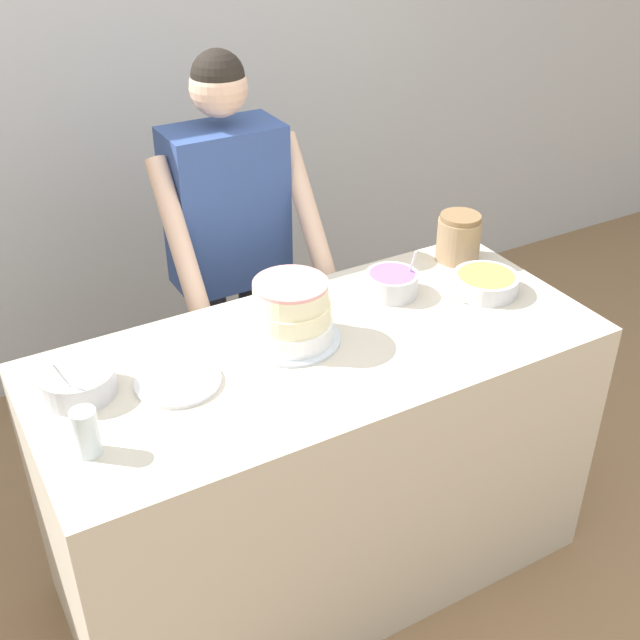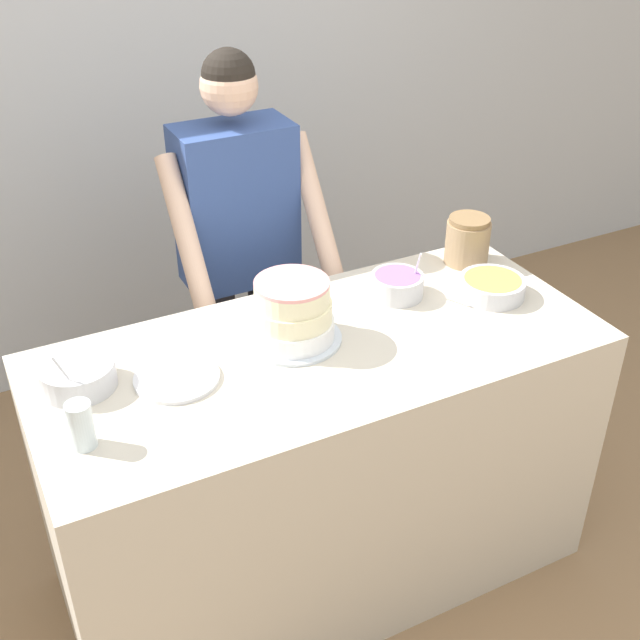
{
  "view_description": "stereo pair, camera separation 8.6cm",
  "coord_description": "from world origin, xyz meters",
  "px_view_note": "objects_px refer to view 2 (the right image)",
  "views": [
    {
      "loc": [
        -0.94,
        -1.29,
        2.16
      ],
      "look_at": [
        -0.02,
        0.33,
        1.01
      ],
      "focal_mm": 45.0,
      "sensor_mm": 36.0,
      "label": 1
    },
    {
      "loc": [
        -0.87,
        -1.33,
        2.16
      ],
      "look_at": [
        -0.02,
        0.33,
        1.01
      ],
      "focal_mm": 45.0,
      "sensor_mm": 36.0,
      "label": 2
    }
  ],
  "objects_px": {
    "frosting_bowl_white": "(77,374)",
    "stoneware_jar": "(468,240)",
    "frosting_bowl_purple": "(397,284)",
    "person_baker": "(239,233)",
    "cake": "(292,313)",
    "drinking_glass": "(81,425)",
    "ceramic_plate": "(177,378)",
    "frosting_bowl_yellow": "(492,286)"
  },
  "relations": [
    {
      "from": "frosting_bowl_white",
      "to": "stoneware_jar",
      "type": "bearing_deg",
      "value": 5.17
    },
    {
      "from": "frosting_bowl_purple",
      "to": "stoneware_jar",
      "type": "bearing_deg",
      "value": 15.25
    },
    {
      "from": "person_baker",
      "to": "stoneware_jar",
      "type": "xyz_separation_m",
      "value": [
        0.64,
        -0.47,
        0.04
      ]
    },
    {
      "from": "cake",
      "to": "drinking_glass",
      "type": "height_order",
      "value": "cake"
    },
    {
      "from": "frosting_bowl_purple",
      "to": "ceramic_plate",
      "type": "xyz_separation_m",
      "value": [
        -0.76,
        -0.12,
        -0.03
      ]
    },
    {
      "from": "frosting_bowl_purple",
      "to": "frosting_bowl_white",
      "type": "xyz_separation_m",
      "value": [
        -1.0,
        -0.03,
        -0.0
      ]
    },
    {
      "from": "ceramic_plate",
      "to": "drinking_glass",
      "type": "bearing_deg",
      "value": -150.82
    },
    {
      "from": "frosting_bowl_white",
      "to": "drinking_glass",
      "type": "xyz_separation_m",
      "value": [
        -0.04,
        -0.24,
        0.02
      ]
    },
    {
      "from": "person_baker",
      "to": "cake",
      "type": "relative_size",
      "value": 5.54
    },
    {
      "from": "frosting_bowl_yellow",
      "to": "frosting_bowl_white",
      "type": "relative_size",
      "value": 1.04
    },
    {
      "from": "ceramic_plate",
      "to": "stoneware_jar",
      "type": "xyz_separation_m",
      "value": [
        1.09,
        0.21,
        0.07
      ]
    },
    {
      "from": "person_baker",
      "to": "stoneware_jar",
      "type": "relative_size",
      "value": 9.63
    },
    {
      "from": "frosting_bowl_purple",
      "to": "frosting_bowl_white",
      "type": "bearing_deg",
      "value": -178.25
    },
    {
      "from": "person_baker",
      "to": "ceramic_plate",
      "type": "xyz_separation_m",
      "value": [
        -0.46,
        -0.68,
        -0.04
      ]
    },
    {
      "from": "drinking_glass",
      "to": "stoneware_jar",
      "type": "xyz_separation_m",
      "value": [
        1.37,
        0.36,
        0.02
      ]
    },
    {
      "from": "person_baker",
      "to": "cake",
      "type": "distance_m",
      "value": 0.65
    },
    {
      "from": "cake",
      "to": "frosting_bowl_white",
      "type": "xyz_separation_m",
      "value": [
        -0.6,
        0.05,
        -0.05
      ]
    },
    {
      "from": "frosting_bowl_purple",
      "to": "frosting_bowl_yellow",
      "type": "xyz_separation_m",
      "value": [
        0.27,
        -0.13,
        -0.01
      ]
    },
    {
      "from": "frosting_bowl_yellow",
      "to": "person_baker",
      "type": "bearing_deg",
      "value": 129.44
    },
    {
      "from": "frosting_bowl_white",
      "to": "stoneware_jar",
      "type": "distance_m",
      "value": 1.34
    },
    {
      "from": "cake",
      "to": "drinking_glass",
      "type": "bearing_deg",
      "value": -163.24
    },
    {
      "from": "frosting_bowl_purple",
      "to": "frosting_bowl_yellow",
      "type": "relative_size",
      "value": 0.82
    },
    {
      "from": "person_baker",
      "to": "stoneware_jar",
      "type": "bearing_deg",
      "value": -36.48
    },
    {
      "from": "person_baker",
      "to": "drinking_glass",
      "type": "xyz_separation_m",
      "value": [
        -0.74,
        -0.83,
        0.02
      ]
    },
    {
      "from": "frosting_bowl_yellow",
      "to": "drinking_glass",
      "type": "height_order",
      "value": "drinking_glass"
    },
    {
      "from": "person_baker",
      "to": "frosting_bowl_purple",
      "type": "distance_m",
      "value": 0.64
    },
    {
      "from": "frosting_bowl_white",
      "to": "drinking_glass",
      "type": "height_order",
      "value": "frosting_bowl_white"
    },
    {
      "from": "frosting_bowl_yellow",
      "to": "ceramic_plate",
      "type": "distance_m",
      "value": 1.03
    },
    {
      "from": "stoneware_jar",
      "to": "drinking_glass",
      "type": "bearing_deg",
      "value": -165.13
    },
    {
      "from": "frosting_bowl_yellow",
      "to": "ceramic_plate",
      "type": "bearing_deg",
      "value": 179.03
    },
    {
      "from": "drinking_glass",
      "to": "cake",
      "type": "bearing_deg",
      "value": 16.76
    },
    {
      "from": "drinking_glass",
      "to": "frosting_bowl_purple",
      "type": "bearing_deg",
      "value": 14.75
    },
    {
      "from": "cake",
      "to": "frosting_bowl_yellow",
      "type": "relative_size",
      "value": 1.37
    },
    {
      "from": "frosting_bowl_white",
      "to": "frosting_bowl_purple",
      "type": "bearing_deg",
      "value": 1.75
    },
    {
      "from": "frosting_bowl_yellow",
      "to": "ceramic_plate",
      "type": "xyz_separation_m",
      "value": [
        -1.03,
        0.02,
        -0.03
      ]
    },
    {
      "from": "frosting_bowl_yellow",
      "to": "drinking_glass",
      "type": "distance_m",
      "value": 1.32
    },
    {
      "from": "frosting_bowl_purple",
      "to": "stoneware_jar",
      "type": "distance_m",
      "value": 0.34
    },
    {
      "from": "frosting_bowl_yellow",
      "to": "stoneware_jar",
      "type": "distance_m",
      "value": 0.24
    },
    {
      "from": "person_baker",
      "to": "ceramic_plate",
      "type": "relative_size",
      "value": 6.81
    },
    {
      "from": "person_baker",
      "to": "cake",
      "type": "xyz_separation_m",
      "value": [
        -0.09,
        -0.64,
        0.04
      ]
    },
    {
      "from": "stoneware_jar",
      "to": "ceramic_plate",
      "type": "bearing_deg",
      "value": -169.24
    },
    {
      "from": "cake",
      "to": "frosting_bowl_purple",
      "type": "distance_m",
      "value": 0.41
    }
  ]
}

